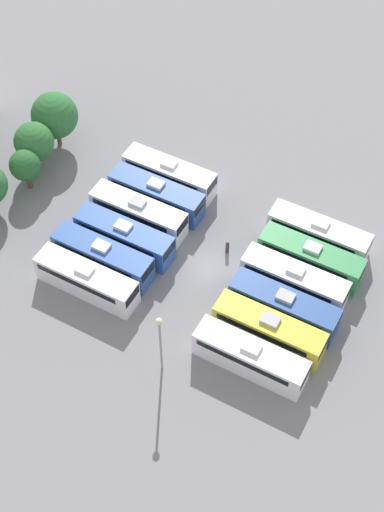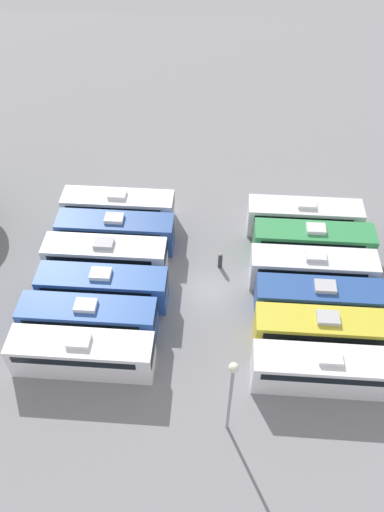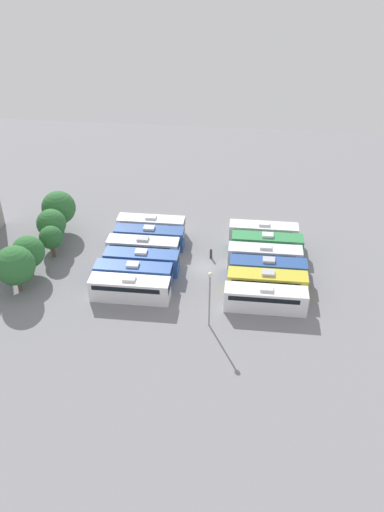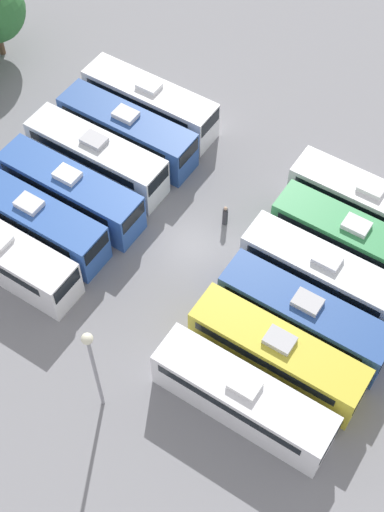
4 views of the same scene
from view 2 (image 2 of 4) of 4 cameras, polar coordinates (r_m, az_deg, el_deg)
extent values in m
plane|color=gray|center=(41.65, 1.84, -3.88)|extent=(117.47, 117.47, 0.00)
cube|color=white|center=(36.62, 15.00, -12.53)|extent=(2.57, 10.19, 3.02)
cube|color=black|center=(35.88, 14.85, -11.84)|extent=(2.61, 8.67, 0.66)
cube|color=white|center=(35.24, 15.53, -11.10)|extent=(1.20, 1.60, 0.35)
cube|color=gold|center=(38.47, 14.81, -8.34)|extent=(2.57, 10.19, 3.02)
cube|color=black|center=(37.77, 14.66, -7.60)|extent=(2.61, 8.67, 0.66)
cube|color=#B2B2B7|center=(37.15, 15.29, -6.83)|extent=(1.20, 1.60, 0.35)
cube|color=#284C93|center=(40.26, 14.54, -4.94)|extent=(2.57, 10.19, 3.02)
cube|color=black|center=(39.59, 14.40, -4.17)|extent=(2.61, 8.67, 0.66)
cube|color=#B2B2B7|center=(39.00, 14.99, -3.38)|extent=(1.20, 1.60, 0.35)
cube|color=silver|center=(42.25, 13.58, -1.54)|extent=(2.57, 10.19, 3.02)
cube|color=black|center=(41.61, 13.43, -0.76)|extent=(2.61, 8.67, 0.66)
cube|color=black|center=(42.92, 20.45, -1.09)|extent=(2.26, 0.08, 1.06)
cube|color=silver|center=(41.06, 13.98, 0.04)|extent=(1.20, 1.60, 0.35)
cube|color=#338C4C|center=(44.51, 13.62, 1.48)|extent=(2.57, 10.19, 3.02)
cube|color=black|center=(43.90, 13.47, 2.26)|extent=(2.61, 8.67, 0.66)
cube|color=black|center=(45.19, 20.14, 1.86)|extent=(2.26, 0.08, 1.06)
cube|color=silver|center=(43.38, 13.99, 3.06)|extent=(1.20, 1.60, 0.35)
cube|color=silver|center=(46.73, 12.65, 4.26)|extent=(2.57, 10.19, 3.02)
cube|color=black|center=(46.16, 12.50, 5.04)|extent=(2.61, 8.67, 0.66)
cube|color=black|center=(47.32, 18.90, 4.59)|extent=(2.26, 0.08, 1.06)
cube|color=white|center=(45.65, 12.99, 5.83)|extent=(1.20, 1.60, 0.35)
cube|color=silver|center=(36.96, -12.41, -10.90)|extent=(2.57, 10.19, 3.02)
cube|color=black|center=(36.35, -13.01, -10.15)|extent=(2.61, 8.67, 0.66)
cube|color=black|center=(35.34, -4.51, -10.89)|extent=(2.26, 0.08, 1.06)
cube|color=white|center=(35.59, -12.84, -9.42)|extent=(1.20, 1.60, 0.35)
cube|color=#2D56A8|center=(38.67, -11.70, -7.08)|extent=(2.57, 10.19, 3.02)
cube|color=black|center=(38.09, -12.25, -6.30)|extent=(2.61, 8.67, 0.66)
cube|color=black|center=(37.10, -4.21, -6.89)|extent=(2.26, 0.08, 1.06)
cube|color=silver|center=(37.36, -12.08, -5.53)|extent=(1.20, 1.60, 0.35)
cube|color=#2D56A8|center=(40.42, -10.10, -3.60)|extent=(2.57, 10.19, 3.02)
cube|color=black|center=(39.86, -10.60, -2.81)|extent=(2.61, 8.67, 0.66)
cube|color=black|center=(38.98, -2.94, -3.26)|extent=(2.26, 0.08, 1.06)
cube|color=white|center=(39.17, -10.41, -2.01)|extent=(1.20, 1.60, 0.35)
cube|color=silver|center=(42.66, -9.80, -0.15)|extent=(2.57, 10.19, 3.02)
cube|color=black|center=(42.13, -10.27, 0.64)|extent=(2.61, 8.67, 0.66)
cube|color=black|center=(41.25, -3.03, 0.28)|extent=(2.26, 0.08, 1.06)
cube|color=#B2B2B7|center=(41.47, -10.08, 1.45)|extent=(1.20, 1.60, 0.35)
cube|color=#284C93|center=(44.71, -8.65, 2.68)|extent=(2.57, 10.19, 3.02)
cube|color=black|center=(44.20, -9.09, 3.47)|extent=(2.61, 8.67, 0.66)
cube|color=black|center=(43.40, -2.17, 3.18)|extent=(2.26, 0.08, 1.06)
cube|color=silver|center=(43.58, -8.89, 4.29)|extent=(1.20, 1.60, 0.35)
cube|color=white|center=(47.07, -8.34, 5.37)|extent=(2.57, 10.19, 3.02)
cube|color=black|center=(46.59, -8.76, 6.15)|extent=(2.61, 8.67, 0.66)
cube|color=black|center=(45.80, -2.17, 5.92)|extent=(2.26, 0.08, 1.06)
cube|color=white|center=(46.00, -8.56, 6.96)|extent=(1.20, 1.60, 0.35)
cylinder|color=#333338|center=(42.90, 3.24, -0.60)|extent=(0.36, 0.36, 1.41)
sphere|color=tan|center=(42.30, 3.28, 0.17)|extent=(0.24, 0.24, 0.24)
cylinder|color=gray|center=(32.02, 4.35, -16.14)|extent=(0.20, 0.20, 7.27)
sphere|color=#EAE5C6|center=(28.71, 4.78, -12.60)|extent=(0.60, 0.60, 0.60)
camera|label=1|loc=(31.96, 145.12, 12.73)|focal=50.00mm
camera|label=3|loc=(31.69, 175.36, -31.17)|focal=35.00mm
camera|label=4|loc=(15.70, 96.39, 22.14)|focal=50.00mm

